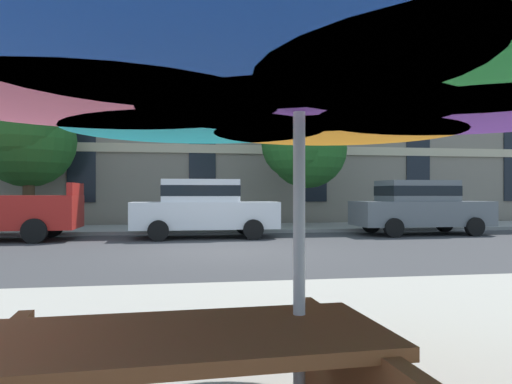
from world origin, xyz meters
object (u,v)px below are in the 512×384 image
at_px(street_tree_left, 26,134).
at_px(patio_umbrella, 299,63).
at_px(street_tree_middle, 303,147).
at_px(sedan_white, 203,207).
at_px(sedan_gray, 419,206).

xyz_separation_m(street_tree_left, patio_umbrella, (5.84, -16.31, -1.48)).
bearing_deg(street_tree_middle, sedan_white, -144.43).
bearing_deg(sedan_gray, street_tree_left, 164.72).
distance_m(sedan_white, street_tree_left, 7.53).
relative_size(street_tree_left, street_tree_middle, 1.15).
distance_m(sedan_white, patio_umbrella, 12.75).
bearing_deg(street_tree_left, street_tree_middle, -4.63).
height_order(sedan_white, street_tree_left, street_tree_left).
distance_m(sedan_gray, patio_umbrella, 14.72).
height_order(street_tree_left, street_tree_middle, street_tree_left).
height_order(street_tree_left, patio_umbrella, street_tree_left).
bearing_deg(sedan_white, sedan_gray, 0.00).
height_order(sedan_white, patio_umbrella, patio_umbrella).
xyz_separation_m(sedan_gray, patio_umbrella, (-7.37, -12.70, 1.06)).
height_order(sedan_gray, street_tree_left, street_tree_left).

